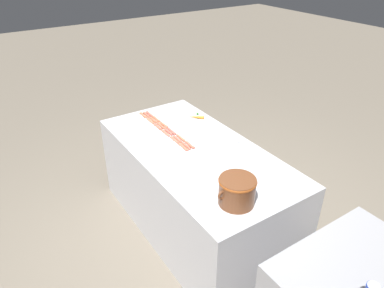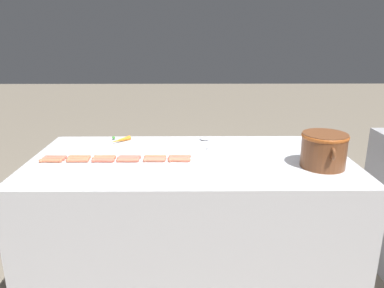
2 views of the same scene
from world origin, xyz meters
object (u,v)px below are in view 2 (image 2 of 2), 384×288
object	(u,v)px
hot_dog_13	(77,161)
hot_dog_15	(128,160)
bean_pot	(324,148)
hot_dog_7	(78,159)
hot_dog_10	(155,159)
hot_dog_9	(128,158)
serving_spoon	(207,141)
carrot	(120,140)
hot_dog_3	(130,157)
hot_dog_14	(103,160)
hot_dog_0	(56,157)
hot_dog_11	(179,158)
hot_dog_5	(180,157)
hot_dog_8	(103,158)
hot_dog_6	(53,159)
hot_dog_4	(155,157)
hot_dog_1	(80,157)
hot_dog_16	(154,160)
hot_dog_2	(105,157)
hot_dog_12	(51,161)
hot_dog_17	(179,160)

from	to	relation	value
hot_dog_13	hot_dog_15	distance (m)	0.30
bean_pot	hot_dog_7	bearing A→B (deg)	-94.73
hot_dog_13	hot_dog_10	bearing A→B (deg)	93.86
hot_dog_13	hot_dog_9	bearing A→B (deg)	96.66
serving_spoon	carrot	bearing A→B (deg)	-90.06
hot_dog_3	hot_dog_14	xyz separation A→B (m)	(0.07, -0.15, 0.00)
hot_dog_0	hot_dog_11	xyz separation A→B (m)	(0.03, 0.76, 0.00)
hot_dog_3	hot_dog_7	bearing A→B (deg)	-84.26
hot_dog_5	hot_dog_15	bearing A→B (deg)	-77.58
hot_dog_7	hot_dog_8	bearing A→B (deg)	90.82
hot_dog_6	hot_dog_4	bearing A→B (deg)	93.40
hot_dog_5	hot_dog_6	xyz separation A→B (m)	(0.04, -0.77, 0.00)
hot_dog_8	hot_dog_14	world-z (taller)	same
hot_dog_0	hot_dog_11	size ratio (longest dim) A/B	1.00
hot_dog_15	hot_dog_1	bearing A→B (deg)	-102.51
hot_dog_11	hot_dog_0	bearing A→B (deg)	-92.53
hot_dog_6	hot_dog_15	bearing A→B (deg)	85.99
hot_dog_9	hot_dog_16	distance (m)	0.16
hot_dog_2	hot_dog_4	size ratio (longest dim) A/B	1.00
hot_dog_6	hot_dog_9	bearing A→B (deg)	90.41
hot_dog_16	hot_dog_9	bearing A→B (deg)	-101.36
hot_dog_9	hot_dog_12	world-z (taller)	same
hot_dog_8	hot_dog_13	world-z (taller)	same
hot_dog_1	hot_dog_12	bearing A→B (deg)	-65.40
hot_dog_11	hot_dog_12	size ratio (longest dim) A/B	1.00
hot_dog_11	carrot	size ratio (longest dim) A/B	0.95
hot_dog_9	hot_dog_11	size ratio (longest dim) A/B	1.00
hot_dog_8	hot_dog_9	bearing A→B (deg)	89.83
hot_dog_17	hot_dog_9	bearing A→B (deg)	-95.95
hot_dog_12	hot_dog_15	size ratio (longest dim) A/B	1.00
hot_dog_0	bean_pot	bearing A→B (deg)	84.54
carrot	hot_dog_2	bearing A→B (deg)	-4.19
hot_dog_0	hot_dog_8	world-z (taller)	same
hot_dog_6	serving_spoon	xyz separation A→B (m)	(-0.39, 0.95, -0.00)
hot_dog_9	bean_pot	distance (m)	1.15
hot_dog_6	hot_dog_8	size ratio (longest dim) A/B	1.00
hot_dog_14	hot_dog_7	bearing A→B (deg)	-102.24
hot_dog_12	bean_pot	distance (m)	1.61
hot_dog_5	hot_dog_6	distance (m)	0.77
hot_dog_0	serving_spoon	distance (m)	1.02
hot_dog_12	carrot	bearing A→B (deg)	141.61
hot_dog_0	hot_dog_2	distance (m)	0.30
hot_dog_4	hot_dog_6	xyz separation A→B (m)	(0.04, -0.62, 0.00)
hot_dog_12	serving_spoon	size ratio (longest dim) A/B	0.53
carrot	hot_dog_10	bearing A→B (deg)	36.12
hot_dog_11	hot_dog_16	xyz separation A→B (m)	(0.03, -0.15, 0.00)
hot_dog_10	hot_dog_4	bearing A→B (deg)	-175.00
bean_pot	serving_spoon	xyz separation A→B (m)	(-0.51, -0.65, -0.10)
hot_dog_9	serving_spoon	world-z (taller)	hot_dog_9
hot_dog_12	hot_dog_16	distance (m)	0.62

